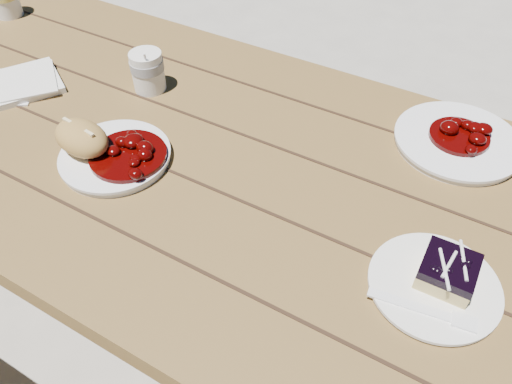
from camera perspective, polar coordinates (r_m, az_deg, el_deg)
The scene contains 13 objects.
ground at distance 1.61m, azimuth -6.75°, elevation -14.80°, with size 60.00×60.00×0.00m, color #A6A196.
picnic_table at distance 1.14m, azimuth -9.23°, elevation 0.06°, with size 2.00×1.55×0.75m.
main_plate at distance 0.99m, azimuth -15.75°, elevation 3.86°, with size 0.20×0.20×0.02m, color white.
goulash_stew at distance 0.96m, azimuth -14.56°, elevation 4.76°, with size 0.15×0.15×0.04m, color #400302, non-canonical shape.
bread_roll at distance 0.99m, azimuth -19.30°, elevation 5.85°, with size 0.12×0.08×0.06m, color #AD8542.
dessert_plate at distance 0.81m, azimuth 19.66°, elevation -10.07°, with size 0.19×0.19×0.01m, color white.
blueberry_cake at distance 0.80m, azimuth 21.09°, elevation -8.43°, with size 0.08×0.08×0.05m.
fork_dessert at distance 0.77m, azimuth 17.26°, elevation -12.23°, with size 0.03×0.16×0.01m, color white, non-canonical shape.
coffee_cup at distance 1.15m, azimuth -12.26°, elevation 13.32°, with size 0.07×0.07×0.09m, color white.
napkin_stack at distance 1.27m, azimuth -24.95°, elevation 11.23°, with size 0.15×0.15×0.01m, color white.
fork_table at distance 1.23m, azimuth -27.26°, elevation 8.93°, with size 0.03×0.16×0.01m, color white, non-canonical shape.
second_plate at distance 1.06m, azimuth 22.00°, elevation 5.37°, with size 0.24×0.24×0.02m, color white.
second_stew at distance 1.05m, azimuth 22.43°, elevation 6.57°, with size 0.12×0.12×0.04m, color #400302, non-canonical shape.
Camera 1 is at (0.55, -0.59, 1.39)m, focal length 35.00 mm.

